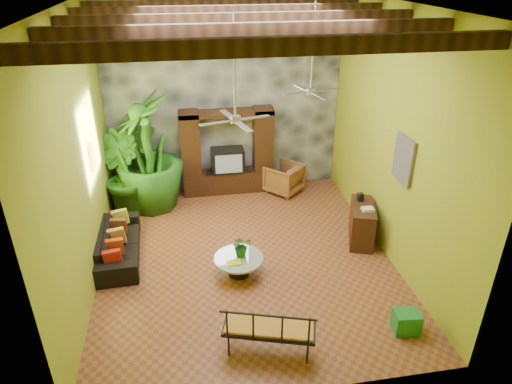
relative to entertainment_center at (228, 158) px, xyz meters
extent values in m
plane|color=brown|center=(0.00, -3.14, -0.97)|extent=(7.00, 7.00, 0.00)
cube|color=silver|center=(0.00, -3.14, 4.03)|extent=(6.00, 7.00, 0.02)
cube|color=#95AB26|center=(0.00, 0.36, 1.53)|extent=(6.00, 0.02, 5.00)
cube|color=#95AB26|center=(-3.00, -3.14, 1.53)|extent=(0.02, 7.00, 5.00)
cube|color=#95AB26|center=(3.00, -3.14, 1.53)|extent=(0.02, 7.00, 5.00)
cube|color=#34373B|center=(0.00, 0.30, 1.53)|extent=(5.98, 0.10, 4.98)
cube|color=#311B0F|center=(0.00, -5.74, 3.81)|extent=(5.95, 0.16, 0.22)
cube|color=#311B0F|center=(0.00, -4.44, 3.81)|extent=(5.95, 0.16, 0.22)
cube|color=#311B0F|center=(0.00, -3.14, 3.81)|extent=(5.95, 0.16, 0.22)
cube|color=#311B0F|center=(0.00, -1.84, 3.81)|extent=(5.95, 0.16, 0.22)
cube|color=#311B0F|center=(0.00, -0.54, 3.81)|extent=(5.95, 0.16, 0.22)
cube|color=black|center=(0.00, 0.00, -0.67)|extent=(2.40, 0.50, 0.60)
cube|color=black|center=(-0.95, 0.00, 0.33)|extent=(0.50, 0.48, 2.00)
cube|color=black|center=(0.95, 0.00, 0.33)|extent=(0.50, 0.48, 2.00)
cube|color=black|center=(0.00, 0.00, 1.23)|extent=(2.40, 0.48, 0.12)
cube|color=black|center=(0.00, -0.02, -0.05)|extent=(0.85, 0.52, 0.62)
cube|color=#8C99A8|center=(0.00, -0.29, -0.05)|extent=(0.70, 0.02, 0.50)
cylinder|color=#A3A4A8|center=(-0.20, -3.54, 3.13)|extent=(0.04, 0.04, 1.80)
cylinder|color=#A3A4A8|center=(-0.20, -3.54, 2.23)|extent=(0.18, 0.18, 0.12)
cube|color=#A3A4A8|center=(0.15, -3.44, 2.21)|extent=(0.58, 0.26, 0.01)
cube|color=#A3A4A8|center=(-0.29, -3.19, 2.21)|extent=(0.26, 0.58, 0.01)
cube|color=#A3A4A8|center=(-0.55, -3.63, 2.21)|extent=(0.58, 0.26, 0.01)
cube|color=#A3A4A8|center=(-0.11, -3.88, 2.21)|extent=(0.26, 0.58, 0.01)
cylinder|color=#A3A4A8|center=(1.60, -1.94, 3.13)|extent=(0.04, 0.04, 1.80)
cylinder|color=#A3A4A8|center=(1.60, -1.94, 2.23)|extent=(0.18, 0.18, 0.12)
cube|color=#A3A4A8|center=(1.95, -1.84, 2.21)|extent=(0.58, 0.26, 0.01)
cube|color=#A3A4A8|center=(1.51, -1.59, 2.21)|extent=(0.26, 0.58, 0.01)
cube|color=#A3A4A8|center=(1.25, -2.03, 2.21)|extent=(0.58, 0.26, 0.01)
cube|color=#A3A4A8|center=(1.69, -2.28, 2.21)|extent=(0.26, 0.58, 0.01)
cube|color=#C08D16|center=(-2.96, -2.14, 1.13)|extent=(0.06, 0.32, 0.55)
cube|color=#2A599B|center=(2.96, -3.74, 1.33)|extent=(0.06, 0.70, 0.90)
imported|color=black|center=(-2.65, -2.66, -0.65)|extent=(0.95, 2.23, 0.64)
imported|color=brown|center=(1.48, -0.29, -0.57)|extent=(1.22, 1.22, 0.80)
imported|color=#285D18|center=(-2.29, -0.20, 0.16)|extent=(1.42, 1.27, 2.25)
imported|color=#205817|center=(-2.65, -0.77, 0.07)|extent=(1.46, 1.45, 2.08)
imported|color=#246119|center=(-2.00, -0.54, 0.51)|extent=(1.83, 1.83, 2.96)
cylinder|color=black|center=(-0.22, -3.71, -0.79)|extent=(0.42, 0.42, 0.36)
cylinder|color=#B6C2BD|center=(-0.22, -3.71, -0.59)|extent=(0.98, 0.98, 0.04)
imported|color=#1A5917|center=(-0.14, -3.63, -0.35)|extent=(0.43, 0.39, 0.43)
cube|color=gold|center=(-0.33, -3.88, -0.55)|extent=(0.28, 0.21, 0.03)
cube|color=black|center=(-0.01, -5.78, -0.52)|extent=(1.54, 0.90, 0.06)
cube|color=#BF7A30|center=(-0.01, -5.78, -0.48)|extent=(1.46, 0.83, 0.06)
cube|color=black|center=(-0.01, -6.04, -0.25)|extent=(1.41, 0.47, 0.54)
cube|color=#392212|center=(2.65, -2.93, -0.53)|extent=(0.82, 1.20, 0.88)
cube|color=#1B6521|center=(2.38, -5.73, -0.77)|extent=(0.47, 0.37, 0.39)
camera|label=1|loc=(-1.12, -11.08, 4.74)|focal=32.00mm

